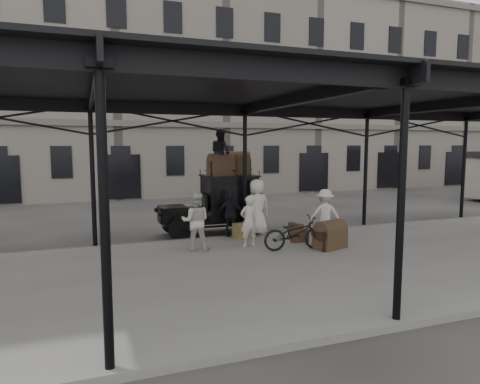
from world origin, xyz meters
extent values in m
plane|color=#383533|center=(0.00, 0.00, 0.00)|extent=(120.00, 120.00, 0.00)
cube|color=slate|center=(0.00, -2.00, 0.07)|extent=(28.00, 8.00, 0.15)
cylinder|color=black|center=(10.00, 2.00, 2.15)|extent=(0.14, 0.14, 4.30)
cylinder|color=black|center=(0.00, 2.00, 2.15)|extent=(0.14, 0.14, 4.30)
cylinder|color=black|center=(0.00, -5.80, 2.15)|extent=(0.14, 0.14, 4.30)
cube|color=black|center=(0.00, 2.00, 4.48)|extent=(22.00, 0.10, 0.45)
cube|color=black|center=(0.00, -5.80, 4.48)|extent=(22.00, 0.10, 0.45)
cube|color=black|center=(0.00, -1.70, 4.65)|extent=(22.50, 9.00, 0.08)
cube|color=silver|center=(0.00, -1.70, 4.72)|extent=(18.00, 7.00, 0.04)
cube|color=slate|center=(0.00, 18.00, 7.00)|extent=(64.00, 8.00, 14.00)
cylinder|color=black|center=(-2.24, 2.29, 0.40)|extent=(0.80, 0.10, 0.80)
cylinder|color=black|center=(-2.24, 3.73, 0.40)|extent=(0.80, 0.10, 0.80)
cylinder|color=black|center=(0.36, 2.29, 0.40)|extent=(0.80, 0.10, 0.80)
cylinder|color=black|center=(0.36, 3.73, 0.40)|extent=(0.80, 0.10, 0.80)
cube|color=black|center=(-0.99, 3.01, 0.55)|extent=(3.60, 1.25, 0.12)
cube|color=black|center=(-2.34, 3.01, 0.85)|extent=(0.90, 1.00, 0.55)
cube|color=black|center=(-2.81, 3.01, 0.85)|extent=(0.06, 0.70, 0.55)
cube|color=black|center=(-1.54, 3.01, 0.95)|extent=(0.70, 1.30, 0.10)
cube|color=black|center=(-0.24, 3.01, 1.35)|extent=(1.80, 1.45, 1.55)
cube|color=black|center=(-0.24, 2.28, 1.55)|extent=(1.40, 0.02, 0.60)
cube|color=black|center=(-0.24, 3.01, 2.15)|extent=(1.90, 1.55, 0.06)
imported|color=beige|center=(-0.53, 0.28, 0.94)|extent=(0.62, 0.45, 1.58)
imported|color=beige|center=(-2.18, 0.40, 1.03)|extent=(1.02, 0.89, 1.76)
imported|color=silver|center=(0.38, 1.80, 1.12)|extent=(0.98, 0.66, 1.95)
imported|color=black|center=(-0.58, 1.80, 0.92)|extent=(0.97, 0.81, 1.55)
imported|color=silver|center=(2.29, 0.47, 0.98)|extent=(1.21, 0.92, 1.66)
imported|color=black|center=(0.62, -0.61, 0.66)|extent=(1.99, 0.88, 1.02)
imported|color=black|center=(-0.59, 2.91, 3.01)|extent=(0.83, 0.95, 1.67)
cube|color=olive|center=(-0.27, 1.45, 0.40)|extent=(0.66, 0.53, 0.50)
cube|color=#473221|center=(1.55, 1.11, 0.38)|extent=(0.32, 0.62, 0.45)
cube|color=#473221|center=(1.22, 0.21, 0.35)|extent=(0.61, 0.19, 0.40)
camera|label=1|loc=(-5.24, -11.84, 3.31)|focal=32.00mm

